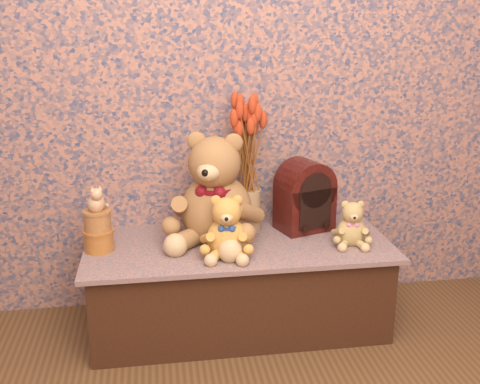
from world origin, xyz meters
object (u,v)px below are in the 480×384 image
object	(u,v)px
teddy_medium	(227,223)
cat_figurine	(96,197)
cathedral_radio	(305,195)
teddy_small	(352,221)
teddy_large	(216,183)
biscuit_tin_lower	(99,240)
ceramic_vase	(248,210)

from	to	relation	value
teddy_medium	cat_figurine	size ratio (longest dim) A/B	2.34
cathedral_radio	teddy_small	bearing A→B (deg)	-71.81
cathedral_radio	teddy_large	bearing A→B (deg)	171.10
teddy_medium	cat_figurine	world-z (taller)	cat_figurine
teddy_medium	cathedral_radio	distance (m)	0.45
teddy_small	biscuit_tin_lower	xyz separation A→B (m)	(-1.05, 0.09, -0.06)
ceramic_vase	cathedral_radio	bearing A→B (deg)	-5.58
teddy_medium	biscuit_tin_lower	size ratio (longest dim) A/B	2.26
ceramic_vase	biscuit_tin_lower	xyz separation A→B (m)	(-0.65, -0.14, -0.05)
teddy_medium	ceramic_vase	world-z (taller)	teddy_medium
cathedral_radio	cat_figurine	bearing A→B (deg)	169.58
teddy_large	teddy_small	world-z (taller)	teddy_large
cat_figurine	cathedral_radio	bearing A→B (deg)	-7.11
teddy_medium	teddy_small	bearing A→B (deg)	11.60
teddy_large	teddy_medium	size ratio (longest dim) A/B	1.87
teddy_small	cathedral_radio	bearing A→B (deg)	136.19
cathedral_radio	cat_figurine	xyz separation A→B (m)	(-0.90, -0.12, 0.07)
biscuit_tin_lower	teddy_large	bearing A→B (deg)	6.31
teddy_small	ceramic_vase	size ratio (longest dim) A/B	1.09
cathedral_radio	teddy_medium	bearing A→B (deg)	-166.12
biscuit_tin_lower	cat_figurine	world-z (taller)	cat_figurine
teddy_small	cathedral_radio	size ratio (longest dim) A/B	0.64
biscuit_tin_lower	cat_figurine	distance (m)	0.19
teddy_large	teddy_small	size ratio (longest dim) A/B	2.44
teddy_large	ceramic_vase	size ratio (longest dim) A/B	2.65
teddy_medium	ceramic_vase	distance (m)	0.30
biscuit_tin_lower	teddy_medium	bearing A→B (deg)	-13.00
teddy_large	teddy_medium	distance (m)	0.21
teddy_small	cathedral_radio	distance (m)	0.26
teddy_medium	teddy_small	size ratio (longest dim) A/B	1.31
biscuit_tin_lower	cat_figurine	size ratio (longest dim) A/B	1.04
teddy_small	teddy_large	bearing A→B (deg)	175.78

